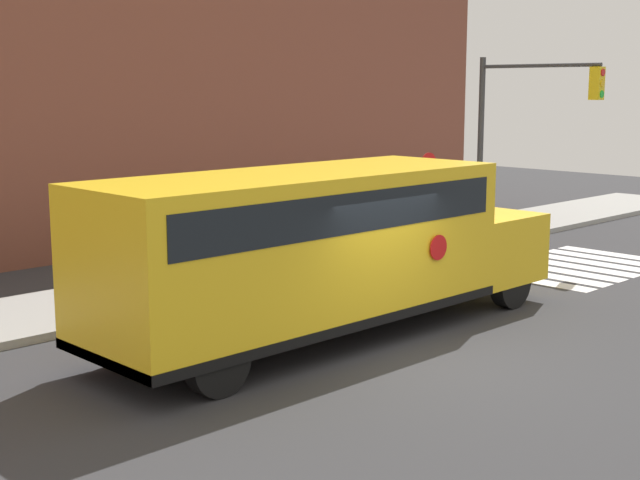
# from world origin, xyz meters

# --- Properties ---
(ground_plane) EXTENTS (60.00, 60.00, 0.00)m
(ground_plane) POSITION_xyz_m (0.00, 0.00, 0.00)
(ground_plane) COLOR #333335
(sidewalk_strip) EXTENTS (44.00, 3.00, 0.15)m
(sidewalk_strip) POSITION_xyz_m (0.00, 6.50, 0.07)
(sidewalk_strip) COLOR #9E9E99
(sidewalk_strip) RESTS_ON ground
(building_backdrop) EXTENTS (32.00, 4.00, 10.53)m
(building_backdrop) POSITION_xyz_m (0.00, 13.00, 5.26)
(building_backdrop) COLOR brown
(building_backdrop) RESTS_ON ground
(crosswalk_stripes) EXTENTS (4.70, 3.20, 0.01)m
(crosswalk_stripes) POSITION_xyz_m (8.44, 2.00, 0.00)
(crosswalk_stripes) COLOR white
(crosswalk_stripes) RESTS_ON ground
(school_bus) EXTENTS (9.50, 2.57, 2.91)m
(school_bus) POSITION_xyz_m (-0.31, 1.90, 1.66)
(school_bus) COLOR yellow
(school_bus) RESTS_ON ground
(stop_sign) EXTENTS (0.63, 0.10, 2.61)m
(stop_sign) POSITION_xyz_m (7.28, 5.68, 1.69)
(stop_sign) COLOR #38383A
(stop_sign) RESTS_ON ground
(traffic_light) EXTENTS (0.28, 3.62, 5.06)m
(traffic_light) POSITION_xyz_m (9.55, 4.46, 3.39)
(traffic_light) COLOR #38383A
(traffic_light) RESTS_ON ground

